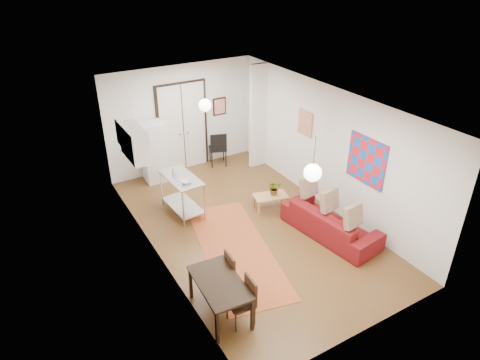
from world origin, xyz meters
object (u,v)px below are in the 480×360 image
coffee_table (271,197)px  dining_chair_near (218,272)px  fridge (154,152)px  kitchen_counter (182,190)px  dining_chair_far (238,296)px  dining_table (220,285)px  black_side_chair (216,144)px  sofa (331,222)px

coffee_table → dining_chair_near: dining_chair_near is taller
fridge → dining_chair_near: 4.73m
kitchen_counter → dining_chair_far: (-0.54, -3.52, -0.12)m
dining_table → black_side_chair: (2.64, 5.22, -0.01)m
dining_chair_near → black_side_chair: 5.37m
coffee_table → dining_table: bearing=-137.8°
kitchen_counter → dining_chair_near: kitchen_counter is taller
coffee_table → kitchen_counter: (-1.87, 0.89, 0.30)m
fridge → kitchen_counter: bearing=-88.7°
dining_chair_far → black_side_chair: size_ratio=0.84×
fridge → black_side_chair: bearing=5.1°
dining_table → dining_chair_far: bearing=-53.6°
dining_table → sofa: bearing=14.6°
sofa → dining_table: size_ratio=1.74×
fridge → black_side_chair: size_ratio=1.61×
kitchen_counter → dining_chair_far: bearing=-102.1°
kitchen_counter → fridge: (0.03, 1.86, 0.21)m
sofa → black_side_chair: 4.44m
kitchen_counter → fridge: fridge is taller
coffee_table → black_side_chair: (0.03, 2.85, 0.29)m
dining_table → dining_chair_far: dining_chair_far is taller
dining_chair_near → black_side_chair: black_side_chair is taller
fridge → dining_chair_far: 5.43m
dining_chair_far → black_side_chair: (2.44, 5.48, 0.11)m
sofa → dining_chair_near: dining_chair_near is taller
dining_table → black_side_chair: black_side_chair is taller
coffee_table → dining_table: dining_table is taller
black_side_chair → sofa: bearing=115.0°
dining_chair_near → fridge: bearing=176.4°
fridge → black_side_chair: (1.87, 0.10, -0.22)m
dining_table → dining_chair_far: 0.35m
coffee_table → fridge: (-1.84, 2.76, 0.51)m
fridge → sofa: bearing=-59.3°
dining_chair_far → black_side_chair: 6.00m
coffee_table → fridge: bearing=123.8°
sofa → coffee_table: bearing=10.0°
dining_chair_near → black_side_chair: (2.44, 4.78, 0.11)m
fridge → dining_chair_near: (-0.57, -4.69, -0.33)m
black_side_chair → dining_table: bearing=82.1°
kitchen_counter → dining_chair_far: 3.57m
sofa → kitchen_counter: bearing=36.1°
black_side_chair → kitchen_counter: bearing=64.8°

